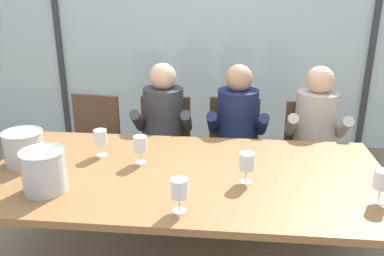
# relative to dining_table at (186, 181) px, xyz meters

# --- Properties ---
(ground) EXTENTS (14.00, 14.00, 0.00)m
(ground) POSITION_rel_dining_table_xyz_m (0.00, 1.00, -0.66)
(ground) COLOR #847056
(window_glass_panel) EXTENTS (7.54, 0.03, 2.60)m
(window_glass_panel) POSITION_rel_dining_table_xyz_m (0.00, 2.31, 0.64)
(window_glass_panel) COLOR silver
(window_glass_panel) RESTS_ON ground
(window_mullion_left) EXTENTS (0.06, 0.06, 2.60)m
(window_mullion_left) POSITION_rel_dining_table_xyz_m (-1.70, 2.29, 0.64)
(window_mullion_left) COLOR #38383D
(window_mullion_left) RESTS_ON ground
(window_mullion_right) EXTENTS (0.06, 0.06, 2.60)m
(window_mullion_right) POSITION_rel_dining_table_xyz_m (1.70, 2.29, 0.64)
(window_mullion_right) COLOR #38383D
(window_mullion_right) RESTS_ON ground
(hillside_vineyard) EXTENTS (13.54, 2.40, 1.47)m
(hillside_vineyard) POSITION_rel_dining_table_xyz_m (0.00, 6.28, 0.07)
(hillside_vineyard) COLOR #386633
(hillside_vineyard) RESTS_ON ground
(dining_table) EXTENTS (2.34, 1.16, 0.72)m
(dining_table) POSITION_rel_dining_table_xyz_m (0.00, 0.00, 0.00)
(dining_table) COLOR olive
(dining_table) RESTS_ON ground
(chair_near_curtain) EXTENTS (0.49, 0.49, 0.87)m
(chair_near_curtain) POSITION_rel_dining_table_xyz_m (-0.92, 0.99, -0.16)
(chair_near_curtain) COLOR brown
(chair_near_curtain) RESTS_ON ground
(chair_left_of_center) EXTENTS (0.46, 0.46, 0.87)m
(chair_left_of_center) POSITION_rel_dining_table_xyz_m (-0.30, 1.00, -0.16)
(chair_left_of_center) COLOR brown
(chair_left_of_center) RESTS_ON ground
(chair_center) EXTENTS (0.47, 0.47, 0.87)m
(chair_center) POSITION_rel_dining_table_xyz_m (0.27, 1.02, -0.16)
(chair_center) COLOR brown
(chair_center) RESTS_ON ground
(chair_right_of_center) EXTENTS (0.49, 0.49, 0.87)m
(chair_right_of_center) POSITION_rel_dining_table_xyz_m (0.92, 0.98, -0.16)
(chair_right_of_center) COLOR brown
(chair_right_of_center) RESTS_ON ground
(person_charcoal_jacket) EXTENTS (0.48, 0.63, 1.19)m
(person_charcoal_jacket) POSITION_rel_dining_table_xyz_m (-0.28, 0.85, 0.01)
(person_charcoal_jacket) COLOR #38383D
(person_charcoal_jacket) RESTS_ON ground
(person_navy_polo) EXTENTS (0.46, 0.61, 1.19)m
(person_navy_polo) POSITION_rel_dining_table_xyz_m (0.30, 0.85, 0.01)
(person_navy_polo) COLOR #192347
(person_navy_polo) RESTS_ON ground
(person_beige_jumper) EXTENTS (0.48, 0.63, 1.19)m
(person_beige_jumper) POSITION_rel_dining_table_xyz_m (0.90, 0.85, 0.01)
(person_beige_jumper) COLOR #B7AD9E
(person_beige_jumper) RESTS_ON ground
(ice_bucket_primary) EXTENTS (0.24, 0.24, 0.23)m
(ice_bucket_primary) POSITION_rel_dining_table_xyz_m (-0.72, -0.29, 0.18)
(ice_bucket_primary) COLOR #B7B7BC
(ice_bucket_primary) RESTS_ON dining_table
(ice_bucket_secondary) EXTENTS (0.24, 0.24, 0.21)m
(ice_bucket_secondary) POSITION_rel_dining_table_xyz_m (-0.99, 0.02, 0.17)
(ice_bucket_secondary) COLOR #B7B7BC
(ice_bucket_secondary) RESTS_ON dining_table
(wine_glass_by_left_taster) EXTENTS (0.08, 0.08, 0.17)m
(wine_glass_by_left_taster) POSITION_rel_dining_table_xyz_m (1.01, -0.24, 0.18)
(wine_glass_by_left_taster) COLOR silver
(wine_glass_by_left_taster) RESTS_ON dining_table
(wine_glass_near_bucket) EXTENTS (0.08, 0.08, 0.17)m
(wine_glass_near_bucket) POSITION_rel_dining_table_xyz_m (0.02, -0.43, 0.18)
(wine_glass_near_bucket) COLOR silver
(wine_glass_near_bucket) RESTS_ON dining_table
(wine_glass_center_pour) EXTENTS (0.08, 0.08, 0.17)m
(wine_glass_center_pour) POSITION_rel_dining_table_xyz_m (-0.29, 0.10, 0.18)
(wine_glass_center_pour) COLOR silver
(wine_glass_center_pour) RESTS_ON dining_table
(wine_glass_by_right_taster) EXTENTS (0.08, 0.08, 0.17)m
(wine_glass_by_right_taster) POSITION_rel_dining_table_xyz_m (-0.57, 0.19, 0.18)
(wine_glass_by_right_taster) COLOR silver
(wine_glass_by_right_taster) RESTS_ON dining_table
(wine_glass_spare_empty) EXTENTS (0.08, 0.08, 0.17)m
(wine_glass_spare_empty) POSITION_rel_dining_table_xyz_m (0.35, -0.09, 0.18)
(wine_glass_spare_empty) COLOR silver
(wine_glass_spare_empty) RESTS_ON dining_table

